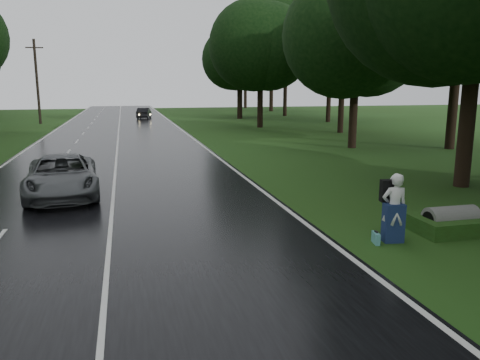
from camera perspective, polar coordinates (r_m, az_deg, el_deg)
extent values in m
plane|color=#1F4313|center=(12.06, -15.70, -9.44)|extent=(160.00, 160.00, 0.00)
cube|color=black|center=(31.57, -14.67, 3.41)|extent=(12.00, 140.00, 0.04)
cube|color=silver|center=(31.57, -14.67, 3.45)|extent=(0.12, 140.00, 0.01)
imported|color=#56595C|center=(19.16, -20.76, 0.47)|extent=(3.07, 5.79, 1.55)
imported|color=black|center=(61.91, -11.55, 7.94)|extent=(2.11, 4.31, 1.36)
imported|color=silver|center=(13.39, 18.18, -3.23)|extent=(0.75, 0.55, 1.91)
cube|color=navy|center=(13.50, 18.07, -4.95)|extent=(0.58, 0.43, 1.07)
cube|color=black|center=(13.50, 17.53, -1.24)|extent=(0.46, 0.29, 0.61)
cube|color=#539DA0|center=(13.32, 16.13, -6.77)|extent=(0.21, 0.45, 0.30)
cylinder|color=slate|center=(15.17, 24.06, -5.70)|extent=(1.52, 0.76, 0.76)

